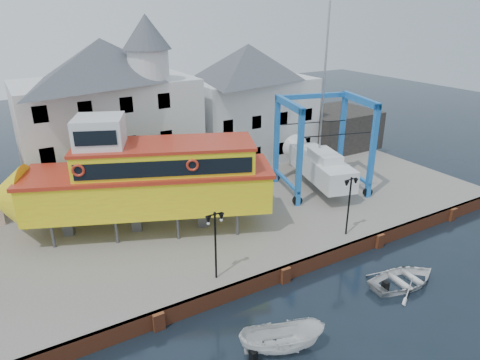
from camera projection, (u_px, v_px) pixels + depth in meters
ground at (284, 282)px, 25.87m from camera, size 140.00×140.00×0.00m
hardstanding at (204, 207)px, 34.47m from camera, size 44.00×22.00×1.00m
quay_wall at (284, 274)px, 25.76m from camera, size 44.00×0.47×1.00m
building_white_main at (110, 112)px, 35.51m from camera, size 14.00×8.30×14.00m
building_white_right at (248, 102)px, 42.80m from camera, size 12.00×8.00×11.20m
shed_dark at (334, 128)px, 47.26m from camera, size 8.00×7.00×4.00m
lamp_post_left at (215, 229)px, 23.38m from camera, size 1.12×0.32×4.20m
lamp_post_right at (350, 192)px, 28.08m from camera, size 1.12×0.32×4.20m
tour_boat at (133, 179)px, 28.37m from camera, size 18.86×11.23×8.10m
travel_lift at (317, 158)px, 36.48m from camera, size 8.11×10.16×14.88m
motorboat_a at (281, 351)px, 20.67m from camera, size 4.44×3.07×1.61m
motorboat_b at (403, 284)px, 25.63m from camera, size 4.80×3.63×0.94m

